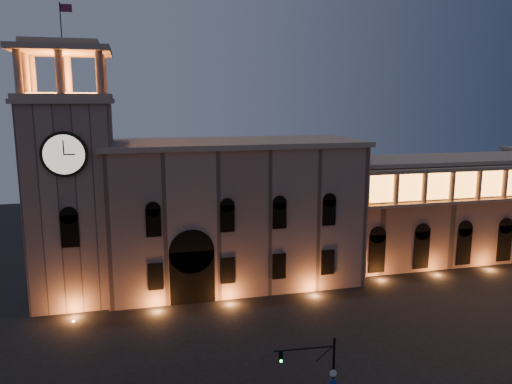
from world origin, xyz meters
TOP-DOWN VIEW (x-y plane):
  - ground at (0.00, 0.00)m, footprint 160.00×160.00m
  - government_building at (-2.08, 21.93)m, footprint 30.80×12.80m
  - clock_tower at (-20.50, 20.98)m, footprint 9.80×9.80m
  - colonnade_wing at (32.00, 23.92)m, footprint 40.60×11.50m
  - traffic_light at (-1.71, -6.95)m, footprint 4.55×0.63m

SIDE VIEW (x-z plane):
  - ground at x=0.00m, z-range 0.00..0.00m
  - traffic_light at x=-1.71m, z-range 0.16..6.40m
  - colonnade_wing at x=32.00m, z-range 0.08..14.58m
  - government_building at x=-2.08m, z-range -0.03..17.57m
  - clock_tower at x=-20.50m, z-range -3.70..28.70m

